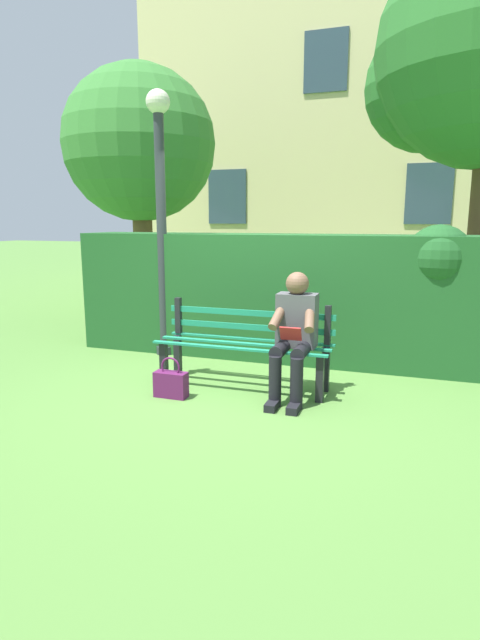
% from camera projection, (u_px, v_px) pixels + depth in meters
% --- Properties ---
extents(ground, '(60.00, 60.00, 0.00)m').
position_uv_depth(ground, '(243.00, 387.00, 5.21)').
color(ground, '#517F38').
extents(park_bench, '(1.78, 0.49, 0.86)m').
position_uv_depth(park_bench, '(245.00, 345.00, 5.19)').
color(park_bench, black).
rests_on(park_bench, ground).
extents(person_seated, '(0.44, 0.73, 1.20)m').
position_uv_depth(person_seated, '(294.00, 332.00, 4.82)').
color(person_seated, '#4C4C51').
rests_on(person_seated, ground).
extents(hedge_backdrop, '(5.44, 0.86, 1.64)m').
position_uv_depth(hedge_backdrop, '(295.00, 294.00, 6.20)').
color(hedge_backdrop, '#1E5123').
rests_on(hedge_backdrop, ground).
extents(building_facade, '(8.62, 3.26, 7.85)m').
position_uv_depth(building_facade, '(336.00, 124.00, 12.07)').
color(building_facade, beige).
rests_on(building_facade, ground).
extents(handbag, '(0.32, 0.13, 0.40)m').
position_uv_depth(handbag, '(171.00, 383.00, 4.91)').
color(handbag, '#59194C').
rests_on(handbag, ground).
extents(tree_far, '(2.69, 2.57, 4.22)m').
position_uv_depth(tree_far, '(136.00, 149.00, 8.69)').
color(tree_far, brown).
rests_on(tree_far, ground).
extents(lamp_post, '(0.28, 0.28, 3.18)m').
position_uv_depth(lamp_post, '(161.00, 204.00, 6.17)').
color(lamp_post, '#2D3338').
rests_on(lamp_post, ground).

